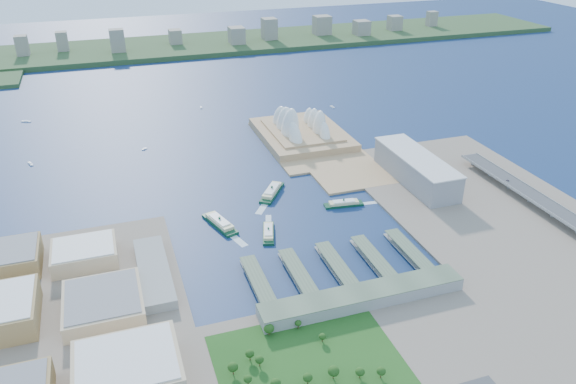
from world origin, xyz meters
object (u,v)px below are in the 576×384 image
object	(u,v)px
toaster_building	(416,169)
ferry_d	(344,202)
ferry_b	(272,190)
car_c	(508,180)
ferry_a	(220,221)
ferry_c	(268,231)
opera_house	(302,120)

from	to	relation	value
toaster_building	ferry_d	world-z (taller)	toaster_building
toaster_building	ferry_d	bearing A→B (deg)	-165.77
ferry_b	ferry_d	distance (m)	95.82
ferry_d	car_c	distance (m)	221.10
ferry_a	ferry_d	size ratio (longest dim) A/B	1.23
ferry_c	toaster_building	bearing A→B (deg)	-146.98
ferry_a	car_c	size ratio (longest dim) A/B	12.78
ferry_d	car_c	xyz separation A→B (m)	(218.68, -30.76, 10.88)
ferry_c	ferry_d	world-z (taller)	ferry_d
opera_house	ferry_b	distance (m)	201.32
ferry_b	ferry_c	distance (m)	100.73
ferry_a	ferry_c	world-z (taller)	ferry_a
opera_house	car_c	xyz separation A→B (m)	(191.00, -260.59, -16.46)
car_c	ferry_b	bearing A→B (deg)	-16.96
ferry_c	ferry_a	bearing A→B (deg)	-21.24
toaster_building	ferry_d	size ratio (longest dim) A/B	3.15
toaster_building	opera_house	bearing A→B (deg)	114.23
ferry_a	ferry_d	bearing A→B (deg)	-17.97
toaster_building	ferry_b	size ratio (longest dim) A/B	2.56
toaster_building	car_c	bearing A→B (deg)	-30.96
toaster_building	ferry_a	distance (m)	276.86
ferry_c	car_c	world-z (taller)	car_c
ferry_a	ferry_d	xyz separation A→B (m)	(157.36, -1.82, -1.08)
ferry_c	ferry_d	distance (m)	114.93
opera_house	ferry_c	size ratio (longest dim) A/B	3.69
ferry_a	ferry_d	distance (m)	157.37
ferry_b	ferry_c	size ratio (longest dim) A/B	1.24
toaster_building	car_c	size ratio (longest dim) A/B	32.65
ferry_b	opera_house	bearing A→B (deg)	93.71
ferry_b	car_c	world-z (taller)	car_c
ferry_d	toaster_building	bearing A→B (deg)	-68.79
ferry_b	ferry_d	world-z (taller)	ferry_b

